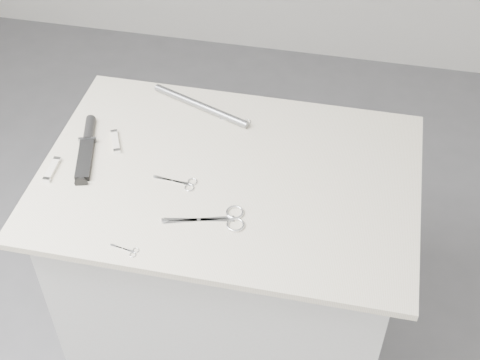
% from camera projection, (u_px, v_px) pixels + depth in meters
% --- Properties ---
extents(ground, '(4.00, 4.00, 0.01)m').
position_uv_depth(ground, '(232.00, 358.00, 2.41)').
color(ground, slate).
rests_on(ground, ground).
extents(plinth, '(0.90, 0.60, 0.90)m').
position_uv_depth(plinth, '(231.00, 282.00, 2.09)').
color(plinth, silver).
rests_on(plinth, ground).
extents(display_board, '(1.00, 0.70, 0.02)m').
position_uv_depth(display_board, '(229.00, 177.00, 1.77)').
color(display_board, beige).
rests_on(display_board, plinth).
extents(large_shears, '(0.20, 0.10, 0.01)m').
position_uv_depth(large_shears, '(222.00, 219.00, 1.65)').
color(large_shears, white).
rests_on(large_shears, display_board).
extents(embroidery_scissors_a, '(0.12, 0.05, 0.00)m').
position_uv_depth(embroidery_scissors_a, '(183.00, 183.00, 1.74)').
color(embroidery_scissors_a, white).
rests_on(embroidery_scissors_a, display_board).
extents(embroidery_scissors_b, '(0.09, 0.04, 0.00)m').
position_uv_depth(embroidery_scissors_b, '(240.00, 122.00, 1.92)').
color(embroidery_scissors_b, white).
rests_on(embroidery_scissors_b, display_board).
extents(tiny_scissors, '(0.07, 0.03, 0.00)m').
position_uv_depth(tiny_scissors, '(128.00, 250.00, 1.58)').
color(tiny_scissors, white).
rests_on(tiny_scissors, display_board).
extents(sheathed_knife, '(0.10, 0.25, 0.03)m').
position_uv_depth(sheathed_knife, '(87.00, 145.00, 1.84)').
color(sheathed_knife, black).
rests_on(sheathed_knife, display_board).
extents(pocket_knife_a, '(0.02, 0.09, 0.01)m').
position_uv_depth(pocket_knife_a, '(52.00, 169.00, 1.77)').
color(pocket_knife_a, white).
rests_on(pocket_knife_a, display_board).
extents(pocket_knife_b, '(0.06, 0.09, 0.01)m').
position_uv_depth(pocket_knife_b, '(115.00, 141.00, 1.85)').
color(pocket_knife_b, white).
rests_on(pocket_knife_b, display_board).
extents(metal_rail, '(0.31, 0.14, 0.02)m').
position_uv_depth(metal_rail, '(201.00, 106.00, 1.96)').
color(metal_rail, gray).
rests_on(metal_rail, display_board).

